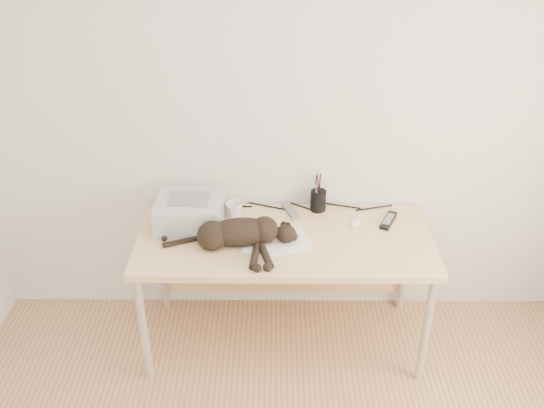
{
  "coord_description": "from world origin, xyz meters",
  "views": [
    {
      "loc": [
        -0.05,
        -1.32,
        2.58
      ],
      "look_at": [
        -0.07,
        1.34,
        0.98
      ],
      "focal_mm": 40.0,
      "sensor_mm": 36.0,
      "label": 1
    }
  ],
  "objects_px": {
    "desk": "(284,248)",
    "cat": "(236,234)",
    "mug": "(234,210)",
    "pen_cup": "(318,200)",
    "mouse": "(356,221)",
    "printer": "(190,212)"
  },
  "relations": [
    {
      "from": "desk",
      "to": "mug",
      "type": "distance_m",
      "value": 0.36
    },
    {
      "from": "mug",
      "to": "cat",
      "type": "bearing_deg",
      "value": -84.05
    },
    {
      "from": "cat",
      "to": "mug",
      "type": "xyz_separation_m",
      "value": [
        -0.03,
        0.28,
        -0.02
      ]
    },
    {
      "from": "cat",
      "to": "mug",
      "type": "relative_size",
      "value": 7.32
    },
    {
      "from": "printer",
      "to": "pen_cup",
      "type": "xyz_separation_m",
      "value": [
        0.72,
        0.16,
        -0.02
      ]
    },
    {
      "from": "printer",
      "to": "mug",
      "type": "xyz_separation_m",
      "value": [
        0.24,
        0.08,
        -0.04
      ]
    },
    {
      "from": "desk",
      "to": "mug",
      "type": "xyz_separation_m",
      "value": [
        -0.28,
        0.12,
        0.18
      ]
    },
    {
      "from": "cat",
      "to": "printer",
      "type": "bearing_deg",
      "value": 136.4
    },
    {
      "from": "cat",
      "to": "mouse",
      "type": "xyz_separation_m",
      "value": [
        0.65,
        0.22,
        -0.05
      ]
    },
    {
      "from": "pen_cup",
      "to": "mouse",
      "type": "bearing_deg",
      "value": -35.41
    },
    {
      "from": "mug",
      "to": "pen_cup",
      "type": "relative_size",
      "value": 0.43
    },
    {
      "from": "cat",
      "to": "pen_cup",
      "type": "bearing_deg",
      "value": 32.08
    },
    {
      "from": "desk",
      "to": "cat",
      "type": "xyz_separation_m",
      "value": [
        -0.25,
        -0.16,
        0.2
      ]
    },
    {
      "from": "desk",
      "to": "mouse",
      "type": "height_order",
      "value": "mouse"
    },
    {
      "from": "pen_cup",
      "to": "printer",
      "type": "bearing_deg",
      "value": -167.12
    },
    {
      "from": "mug",
      "to": "mouse",
      "type": "distance_m",
      "value": 0.68
    },
    {
      "from": "desk",
      "to": "cat",
      "type": "distance_m",
      "value": 0.36
    },
    {
      "from": "desk",
      "to": "pen_cup",
      "type": "height_order",
      "value": "pen_cup"
    },
    {
      "from": "printer",
      "to": "mouse",
      "type": "bearing_deg",
      "value": 1.25
    },
    {
      "from": "printer",
      "to": "pen_cup",
      "type": "height_order",
      "value": "pen_cup"
    },
    {
      "from": "desk",
      "to": "pen_cup",
      "type": "distance_m",
      "value": 0.34
    },
    {
      "from": "cat",
      "to": "mouse",
      "type": "height_order",
      "value": "cat"
    }
  ]
}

